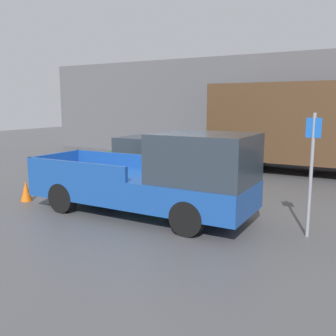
{
  "coord_description": "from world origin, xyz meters",
  "views": [
    {
      "loc": [
        4.3,
        -7.91,
        2.77
      ],
      "look_at": [
        -0.58,
        0.78,
        1.06
      ],
      "focal_mm": 40.0,
      "sensor_mm": 36.0,
      "label": 1
    }
  ],
  "objects_px": {
    "pickup_truck": "(158,178)",
    "car": "(155,160)",
    "delivery_truck": "(295,125)",
    "traffic_cone": "(26,191)",
    "parking_sign": "(311,169)"
  },
  "relations": [
    {
      "from": "pickup_truck",
      "to": "car",
      "type": "height_order",
      "value": "pickup_truck"
    },
    {
      "from": "pickup_truck",
      "to": "delivery_truck",
      "type": "xyz_separation_m",
      "value": [
        1.68,
        7.93,
        0.94
      ]
    },
    {
      "from": "car",
      "to": "traffic_cone",
      "type": "xyz_separation_m",
      "value": [
        -1.99,
        -3.89,
        -0.53
      ]
    },
    {
      "from": "car",
      "to": "delivery_truck",
      "type": "bearing_deg",
      "value": 50.09
    },
    {
      "from": "traffic_cone",
      "to": "parking_sign",
      "type": "bearing_deg",
      "value": 6.54
    },
    {
      "from": "pickup_truck",
      "to": "car",
      "type": "xyz_separation_m",
      "value": [
        -2.14,
        3.36,
        -0.15
      ]
    },
    {
      "from": "car",
      "to": "delivery_truck",
      "type": "xyz_separation_m",
      "value": [
        3.82,
        4.56,
        1.09
      ]
    },
    {
      "from": "traffic_cone",
      "to": "pickup_truck",
      "type": "bearing_deg",
      "value": 7.32
    },
    {
      "from": "delivery_truck",
      "to": "parking_sign",
      "type": "height_order",
      "value": "delivery_truck"
    },
    {
      "from": "delivery_truck",
      "to": "parking_sign",
      "type": "distance_m",
      "value": 7.81
    },
    {
      "from": "pickup_truck",
      "to": "parking_sign",
      "type": "relative_size",
      "value": 2.23
    },
    {
      "from": "delivery_truck",
      "to": "parking_sign",
      "type": "relative_size",
      "value": 2.8
    },
    {
      "from": "parking_sign",
      "to": "traffic_cone",
      "type": "relative_size",
      "value": 4.38
    },
    {
      "from": "pickup_truck",
      "to": "traffic_cone",
      "type": "xyz_separation_m",
      "value": [
        -4.14,
        -0.53,
        -0.69
      ]
    },
    {
      "from": "delivery_truck",
      "to": "traffic_cone",
      "type": "height_order",
      "value": "delivery_truck"
    }
  ]
}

